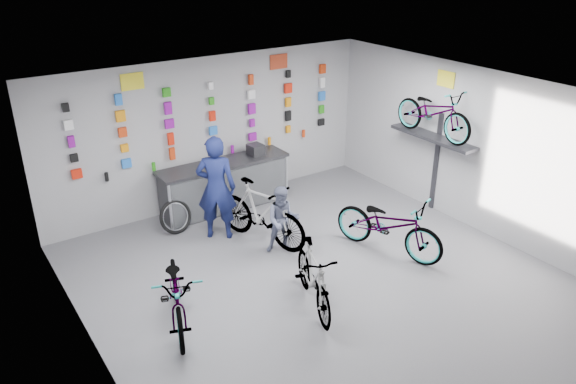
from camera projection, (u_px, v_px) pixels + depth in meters
floor at (334, 290)px, 8.80m from camera, size 8.00×8.00×0.00m
ceiling at (341, 104)px, 7.56m from camera, size 8.00×8.00×0.00m
wall_back at (212, 132)px, 11.19m from camera, size 7.00×0.00×7.00m
wall_left at (97, 278)px, 6.39m from camera, size 0.00×8.00×8.00m
wall_right at (491, 156)px, 9.97m from camera, size 0.00×8.00×8.00m
counter at (225, 186)px, 11.27m from camera, size 2.70×0.66×1.00m
merch_wall at (213, 119)px, 11.02m from camera, size 5.57×0.08×1.55m
wall_bracket at (433, 141)px, 10.80m from camera, size 0.39×1.90×2.00m
sign_left at (132, 82)px, 9.91m from camera, size 0.42×0.02×0.30m
sign_right at (279, 62)px, 11.49m from camera, size 0.42×0.02×0.30m
sign_side at (446, 79)px, 10.38m from camera, size 0.02×0.40×0.30m
bike_left at (177, 293)px, 7.87m from camera, size 1.25×1.99×0.99m
bike_center at (313, 277)px, 8.22m from camera, size 1.02×1.73×1.00m
bike_right at (389, 225)px, 9.65m from camera, size 1.33×2.15×1.07m
bike_service at (261, 213)px, 9.96m from camera, size 1.16×2.02×1.17m
bike_wall at (434, 112)px, 10.51m from camera, size 0.63×1.80×0.95m
clerk at (216, 188)px, 10.00m from camera, size 0.85×0.79×1.94m
customer at (283, 220)px, 9.65m from camera, size 0.74×0.69×1.22m
spare_wheel at (175, 217)px, 10.42m from camera, size 0.68×0.35×0.64m
register at (256, 150)px, 11.39m from camera, size 0.30×0.32×0.22m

